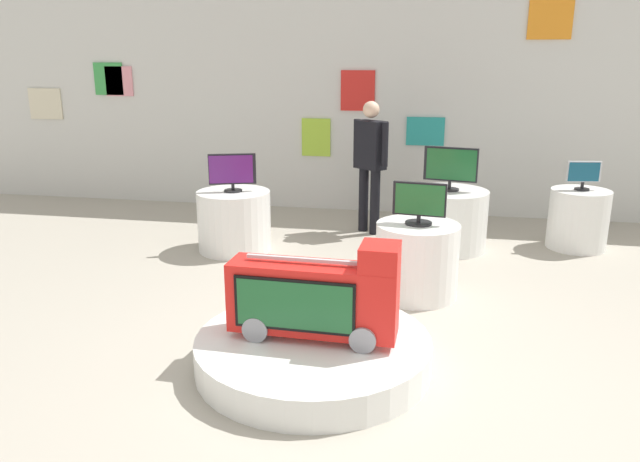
{
  "coord_description": "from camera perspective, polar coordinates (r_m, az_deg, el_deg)",
  "views": [
    {
      "loc": [
        0.54,
        -3.81,
        2.11
      ],
      "look_at": [
        -0.32,
        0.71,
        0.79
      ],
      "focal_mm": 34.15,
      "sensor_mm": 36.0,
      "label": 1
    }
  ],
  "objects": [
    {
      "name": "ground_plane",
      "position": [
        4.39,
        2.37,
        -12.78
      ],
      "size": [
        30.0,
        30.0,
        0.0
      ],
      "primitive_type": "plane",
      "color": "#A8A091"
    },
    {
      "name": "back_wall_display",
      "position": [
        8.49,
        7.13,
        12.48
      ],
      "size": [
        12.63,
        0.13,
        3.21
      ],
      "color": "silver",
      "rests_on": "ground"
    },
    {
      "name": "main_display_pedestal",
      "position": [
        4.37,
        -0.64,
        -11.23
      ],
      "size": [
        1.66,
        1.66,
        0.22
      ],
      "primitive_type": "cylinder",
      "color": "white",
      "rests_on": "ground"
    },
    {
      "name": "novelty_firetruck_tv",
      "position": [
        4.19,
        -0.37,
        -6.35
      ],
      "size": [
        1.17,
        0.38,
        0.71
      ],
      "color": "gray",
      "rests_on": "main_display_pedestal"
    },
    {
      "name": "display_pedestal_left_rear",
      "position": [
        6.9,
        -8.03,
        0.95
      ],
      "size": [
        0.82,
        0.82,
        0.68
      ],
      "primitive_type": "cylinder",
      "color": "white",
      "rests_on": "ground"
    },
    {
      "name": "tv_on_left_rear",
      "position": [
        6.78,
        -8.24,
        5.57
      ],
      "size": [
        0.5,
        0.2,
        0.42
      ],
      "color": "black",
      "rests_on": "display_pedestal_left_rear"
    },
    {
      "name": "display_pedestal_center_rear",
      "position": [
        7.04,
        11.86,
        1.06
      ],
      "size": [
        0.89,
        0.89,
        0.68
      ],
      "primitive_type": "cylinder",
      "color": "white",
      "rests_on": "ground"
    },
    {
      "name": "tv_on_center_rear",
      "position": [
        6.91,
        12.15,
        5.92
      ],
      "size": [
        0.59,
        0.22,
        0.48
      ],
      "color": "black",
      "rests_on": "display_pedestal_center_rear"
    },
    {
      "name": "display_pedestal_right_rear",
      "position": [
        7.51,
        23.04,
        1.03
      ],
      "size": [
        0.65,
        0.65,
        0.68
      ],
      "primitive_type": "cylinder",
      "color": "white",
      "rests_on": "ground"
    },
    {
      "name": "tv_on_right_rear",
      "position": [
        7.4,
        23.48,
        4.93
      ],
      "size": [
        0.37,
        0.16,
        0.33
      ],
      "color": "black",
      "rests_on": "display_pedestal_right_rear"
    },
    {
      "name": "display_pedestal_far_right",
      "position": [
        5.59,
        9.05,
        -2.7
      ],
      "size": [
        0.75,
        0.75,
        0.68
      ],
      "primitive_type": "cylinder",
      "color": "white",
      "rests_on": "ground"
    },
    {
      "name": "tv_on_far_right",
      "position": [
        5.44,
        9.3,
        2.61
      ],
      "size": [
        0.47,
        0.24,
        0.38
      ],
      "color": "black",
      "rests_on": "display_pedestal_far_right"
    },
    {
      "name": "shopper_browsing_near_truck",
      "position": [
        7.44,
        4.72,
        6.89
      ],
      "size": [
        0.45,
        0.39,
        1.61
      ],
      "color": "black",
      "rests_on": "ground"
    }
  ]
}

